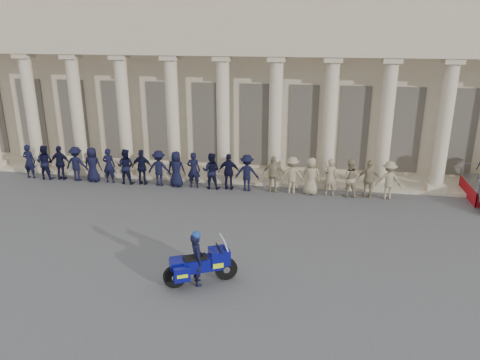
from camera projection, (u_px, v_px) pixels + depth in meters
name	position (u px, v px, depth m)	size (l,w,h in m)	color
ground	(214.00, 254.00, 16.55)	(90.00, 90.00, 0.00)	#47474A
building	(266.00, 78.00, 28.86)	(40.00, 12.50, 9.00)	#BEAD8F
officer_rank	(202.00, 170.00, 22.90)	(19.03, 0.68, 1.80)	black
motorcycle	(201.00, 264.00, 14.53)	(2.18, 1.48, 1.52)	black
rider	(197.00, 258.00, 14.42)	(0.65, 0.74, 1.80)	black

